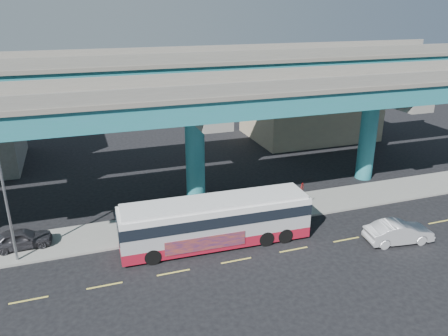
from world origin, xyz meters
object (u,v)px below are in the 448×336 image
object	(u,v)px
transit_bus	(216,220)
stop_sign	(302,191)
parked_car	(21,239)
street_lamp	(4,198)
sedan	(399,232)

from	to	relation	value
transit_bus	stop_sign	size ratio (longest dim) A/B	5.19
parked_car	street_lamp	size ratio (longest dim) A/B	0.57
transit_bus	street_lamp	bearing A→B (deg)	175.29
parked_car	transit_bus	bearing A→B (deg)	-107.77
transit_bus	street_lamp	distance (m)	12.74
parked_car	stop_sign	size ratio (longest dim) A/B	1.58
street_lamp	sedan	bearing A→B (deg)	-12.15
parked_car	stop_sign	xyz separation A→B (m)	(19.65, -1.33, 1.10)
stop_sign	transit_bus	bearing A→B (deg)	174.55
sedan	parked_car	xyz separation A→B (m)	(-23.79, 7.20, 0.05)
transit_bus	sedan	distance (m)	12.25
transit_bus	sedan	xyz separation A→B (m)	(11.62, -3.76, -1.02)
sedan	parked_car	size ratio (longest dim) A/B	1.22
street_lamp	parked_car	bearing A→B (deg)	85.13
sedan	street_lamp	size ratio (longest dim) A/B	0.70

